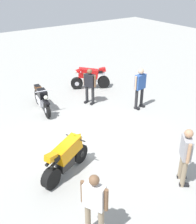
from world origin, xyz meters
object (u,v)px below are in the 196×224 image
motorcycle_black_cruiser (42,99)px  person_in_blue_shirt (140,85)px  motorcycle_red_sportbike (90,77)px  person_in_gray_shirt (186,153)px  person_in_white_shirt (94,202)px  motorcycle_orange_sportbike (66,157)px  person_in_black_shirt (90,84)px

motorcycle_black_cruiser → person_in_blue_shirt: person_in_blue_shirt is taller
person_in_blue_shirt → motorcycle_red_sportbike: bearing=-177.7°
person_in_gray_shirt → person_in_blue_shirt: person_in_blue_shirt is taller
motorcycle_red_sportbike → person_in_white_shirt: (-7.28, 4.70, 0.36)m
motorcycle_orange_sportbike → person_in_black_shirt: size_ratio=1.17×
person_in_black_shirt → person_in_gray_shirt: size_ratio=0.93×
motorcycle_orange_sportbike → motorcycle_red_sportbike: bearing=28.0°
motorcycle_red_sportbike → person_in_gray_shirt: bearing=104.6°
person_in_blue_shirt → person_in_black_shirt: bearing=-144.7°
motorcycle_red_sportbike → person_in_black_shirt: (-1.43, 0.96, 0.30)m
motorcycle_orange_sportbike → person_in_blue_shirt: (2.04, -4.69, 0.43)m
person_in_white_shirt → person_in_gray_shirt: person_in_gray_shirt is taller
person_in_black_shirt → person_in_white_shirt: person_in_white_shirt is taller
motorcycle_orange_sportbike → person_in_white_shirt: (-2.21, 0.53, 0.36)m
motorcycle_orange_sportbike → motorcycle_black_cruiser: motorcycle_orange_sportbike is taller
person_in_white_shirt → motorcycle_red_sportbike: bearing=-151.3°
person_in_white_shirt → motorcycle_orange_sportbike: bearing=-131.9°
motorcycle_orange_sportbike → person_in_white_shirt: person_in_white_shirt is taller
person_in_black_shirt → person_in_gray_shirt: person_in_gray_shirt is taller
person_in_black_shirt → person_in_blue_shirt: size_ratio=0.90×
person_in_white_shirt → person_in_gray_shirt: bearing=152.1°
person_in_white_shirt → person_in_blue_shirt: bearing=-169.3°
person_in_white_shirt → person_in_gray_shirt: (0.03, -2.98, 0.03)m
person_in_white_shirt → person_in_black_shirt: bearing=-151.1°
motorcycle_black_cruiser → person_in_white_shirt: 6.67m
motorcycle_black_cruiser → motorcycle_red_sportbike: 3.11m
motorcycle_black_cruiser → person_in_blue_shirt: 4.16m
motorcycle_black_cruiser → person_in_gray_shirt: person_in_gray_shirt is taller
person_in_gray_shirt → person_in_blue_shirt: bearing=100.6°
motorcycle_red_sportbike → person_in_blue_shirt: 3.10m
motorcycle_black_cruiser → person_in_black_shirt: size_ratio=1.30×
motorcycle_orange_sportbike → person_in_black_shirt: (3.64, -3.22, 0.30)m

